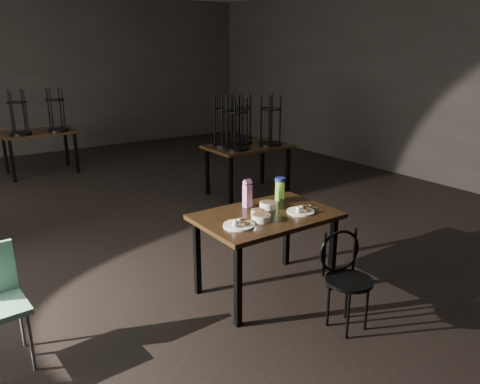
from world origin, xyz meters
TOP-DOWN VIEW (x-y plane):
  - room at (-0.06, 0.01)m, footprint 12.00×12.04m
  - main_table at (0.50, -1.35)m, footprint 1.20×0.80m
  - plate_left at (0.14, -1.45)m, footprint 0.26×0.26m
  - plate_right at (0.78, -1.49)m, footprint 0.25×0.25m
  - bowl_near at (0.42, -1.33)m, footprint 0.12×0.12m
  - bowl_far at (0.61, -1.23)m, footprint 0.15×0.15m
  - bowl_big at (0.36, -1.45)m, footprint 0.16×0.16m
  - juice_carton at (0.48, -1.10)m, footprint 0.07×0.07m
  - water_bottle at (0.85, -1.11)m, footprint 0.11×0.11m
  - spoon at (0.98, -1.40)m, footprint 0.04×0.19m
  - bentwood_chair at (0.68, -2.12)m, footprint 0.40×0.39m
  - bg_table_right at (2.08, 1.18)m, footprint 1.20×0.80m
  - bg_table_far at (-0.17, 4.18)m, footprint 1.20×0.80m

SIDE VIEW (x-z plane):
  - bentwood_chair at x=0.68m, z-range 0.07..0.85m
  - main_table at x=0.50m, z-range 0.30..1.05m
  - bg_table_far at x=-0.17m, z-range 0.01..1.49m
  - spoon at x=0.98m, z-range 0.75..0.76m
  - plate_right at x=0.78m, z-range 0.73..0.81m
  - plate_left at x=0.14m, z-range 0.73..0.82m
  - bowl_near at x=0.42m, z-range 0.75..0.80m
  - bowl_big at x=0.36m, z-range 0.75..0.81m
  - bowl_far at x=0.61m, z-range 0.75..0.81m
  - bg_table_right at x=2.08m, z-range 0.06..1.54m
  - water_bottle at x=0.85m, z-range 0.75..0.97m
  - juice_carton at x=0.48m, z-range 0.74..1.00m
  - room at x=-0.06m, z-range 0.72..3.94m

